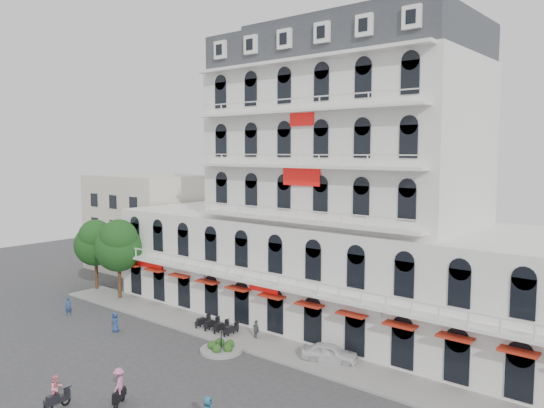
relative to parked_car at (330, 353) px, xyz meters
The scene contains 14 objects.
ground 10.48m from the parked_car, 114.69° to the right, with size 120.00×120.00×0.00m, color #38383A.
sidewalk 4.44m from the parked_car, behind, with size 53.00×4.00×0.16m, color gray.
main_building 13.32m from the parked_car, 117.21° to the left, with size 45.00×15.00×25.80m.
flank_building_west 36.33m from the parked_car, 163.01° to the left, with size 14.00×10.00×12.00m, color beige.
traffic_island 8.17m from the parked_car, 154.60° to the right, with size 3.20×3.20×1.60m.
parked_scooter_row 10.76m from the parked_car, behind, with size 4.40×1.80×1.10m, color black, non-canonical shape.
tree_west_outer 30.68m from the parked_car, behind, with size 4.50×4.48×7.76m.
tree_west_inner 25.81m from the parked_car, behind, with size 4.76×4.76×8.25m.
parked_car is the anchor object (origin of this frame).
rider_southwest 18.00m from the parked_car, 117.95° to the right, with size 0.63×1.70×2.07m.
rider_center 14.63m from the parked_car, 114.32° to the right, with size 1.23×1.46×2.29m.
pedestrian_left 18.28m from the parked_car, 160.80° to the right, with size 0.81×0.53×1.66m, color navy.
pedestrian_mid 6.97m from the parked_car, behind, with size 0.95×0.39×1.62m, color #585860.
pedestrian_far 25.14m from the parked_car, 165.80° to the right, with size 0.62×0.41×1.71m, color navy.
Camera 1 is at (24.39, -21.16, 14.92)m, focal length 35.00 mm.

